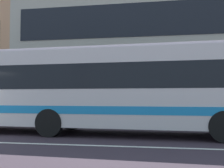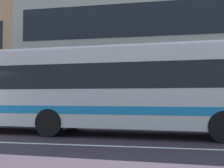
# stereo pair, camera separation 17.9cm
# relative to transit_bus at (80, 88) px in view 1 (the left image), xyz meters

# --- Properties ---
(apartment_block_right) EXTENTS (20.44, 10.01, 10.95)m
(apartment_block_right) POSITION_rel_transit_bus_xyz_m (3.05, 12.03, 3.69)
(apartment_block_right) COLOR #B4AC9D
(apartment_block_right) RESTS_ON ground_plane
(transit_bus) EXTENTS (12.35, 3.06, 3.24)m
(transit_bus) POSITION_rel_transit_bus_xyz_m (0.00, 0.00, 0.00)
(transit_bus) COLOR silver
(transit_bus) RESTS_ON ground_plane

